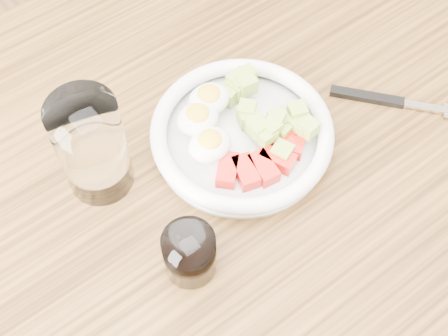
# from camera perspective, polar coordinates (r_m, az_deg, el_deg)

# --- Properties ---
(dining_table) EXTENTS (1.50, 0.90, 0.77)m
(dining_table) POSITION_cam_1_polar(r_m,az_deg,el_deg) (0.89, 0.90, -4.43)
(dining_table) COLOR brown
(dining_table) RESTS_ON ground
(bowl) EXTENTS (0.24, 0.24, 0.06)m
(bowl) POSITION_cam_1_polar(r_m,az_deg,el_deg) (0.82, 1.55, 3.31)
(bowl) COLOR white
(bowl) RESTS_ON dining_table
(fork) EXTENTS (0.15, 0.17, 0.01)m
(fork) POSITION_cam_1_polar(r_m,az_deg,el_deg) (0.90, 14.74, 6.00)
(fork) COLOR black
(fork) RESTS_ON dining_table
(water_glass) EXTENTS (0.08, 0.08, 0.15)m
(water_glass) POSITION_cam_1_polar(r_m,az_deg,el_deg) (0.76, -11.99, 1.92)
(water_glass) COLOR white
(water_glass) RESTS_ON dining_table
(coffee_glass) EXTENTS (0.06, 0.06, 0.07)m
(coffee_glass) POSITION_cam_1_polar(r_m,az_deg,el_deg) (0.72, -3.16, -7.82)
(coffee_glass) COLOR white
(coffee_glass) RESTS_ON dining_table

